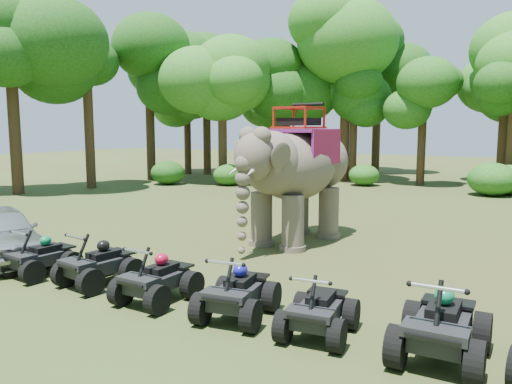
% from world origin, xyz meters
% --- Properties ---
extents(ground, '(110.00, 110.00, 0.00)m').
position_xyz_m(ground, '(0.00, 0.00, 0.00)').
color(ground, '#47381E').
rests_on(ground, ground).
extents(elephant, '(2.87, 5.33, 4.27)m').
position_xyz_m(elephant, '(-0.20, 4.10, 2.14)').
color(elephant, brown).
rests_on(elephant, ground).
extents(atv_0, '(1.31, 1.69, 1.17)m').
position_xyz_m(atv_0, '(-4.01, -2.21, 0.58)').
color(atv_0, black).
rests_on(atv_0, ground).
extents(atv_1, '(1.46, 1.84, 1.24)m').
position_xyz_m(atv_1, '(-2.24, -2.07, 0.62)').
color(atv_1, black).
rests_on(atv_1, ground).
extents(atv_2, '(1.24, 1.67, 1.21)m').
position_xyz_m(atv_2, '(-0.37, -2.26, 0.61)').
color(atv_2, black).
rests_on(atv_2, ground).
extents(atv_3, '(1.44, 1.82, 1.23)m').
position_xyz_m(atv_3, '(1.51, -2.18, 0.62)').
color(atv_3, black).
rests_on(atv_3, ground).
extents(atv_4, '(1.28, 1.65, 1.15)m').
position_xyz_m(atv_4, '(3.14, -2.19, 0.57)').
color(atv_4, black).
rests_on(atv_4, ground).
extents(atv_5, '(1.35, 1.84, 1.35)m').
position_xyz_m(atv_5, '(5.12, -2.10, 0.68)').
color(atv_5, black).
rests_on(atv_5, ground).
extents(tree_0, '(4.62, 4.62, 6.61)m').
position_xyz_m(tree_0, '(0.00, 21.94, 3.30)').
color(tree_0, '#195114').
rests_on(tree_0, ground).
extents(tree_1, '(5.99, 5.99, 8.56)m').
position_xyz_m(tree_1, '(4.46, 22.25, 4.28)').
color(tree_1, '#195114').
rests_on(tree_1, ground).
extents(tree_23, '(6.93, 6.93, 9.90)m').
position_xyz_m(tree_23, '(-17.86, 6.96, 4.95)').
color(tree_23, '#195114').
rests_on(tree_23, ground).
extents(tree_24, '(5.61, 5.61, 8.01)m').
position_xyz_m(tree_24, '(-16.48, 10.74, 4.00)').
color(tree_24, '#195114').
rests_on(tree_24, ground).
extents(tree_25, '(6.44, 6.44, 9.20)m').
position_xyz_m(tree_25, '(-16.46, 15.98, 4.60)').
color(tree_25, '#195114').
rests_on(tree_25, ground).
extents(tree_26, '(5.88, 5.88, 8.39)m').
position_xyz_m(tree_26, '(-11.12, 16.63, 4.20)').
color(tree_26, '#195114').
rests_on(tree_26, ground).
extents(tree_27, '(5.86, 5.86, 8.37)m').
position_xyz_m(tree_27, '(-9.05, 21.56, 4.18)').
color(tree_27, '#195114').
rests_on(tree_27, ground).
extents(tree_28, '(4.74, 4.74, 6.76)m').
position_xyz_m(tree_28, '(-4.44, 22.19, 3.38)').
color(tree_28, '#195114').
rests_on(tree_28, ground).
extents(tree_29, '(4.91, 4.91, 7.01)m').
position_xyz_m(tree_29, '(-12.83, 25.74, 3.51)').
color(tree_29, '#195114').
rests_on(tree_29, ground).
extents(tree_34, '(7.63, 7.63, 10.89)m').
position_xyz_m(tree_34, '(-5.02, 22.10, 5.45)').
color(tree_34, '#195114').
rests_on(tree_34, ground).
extents(tree_35, '(5.03, 5.03, 7.18)m').
position_xyz_m(tree_35, '(-16.99, 20.75, 3.59)').
color(tree_35, '#195114').
rests_on(tree_35, ground).
extents(tree_36, '(5.31, 5.31, 7.59)m').
position_xyz_m(tree_36, '(4.45, 26.08, 3.79)').
color(tree_36, '#195114').
rests_on(tree_36, ground).
extents(tree_37, '(6.31, 6.31, 9.01)m').
position_xyz_m(tree_37, '(-15.55, 21.26, 4.50)').
color(tree_37, '#195114').
rests_on(tree_37, ground).
extents(tree_39, '(7.28, 7.28, 10.40)m').
position_xyz_m(tree_39, '(-4.70, 28.46, 5.20)').
color(tree_39, '#195114').
rests_on(tree_39, ground).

